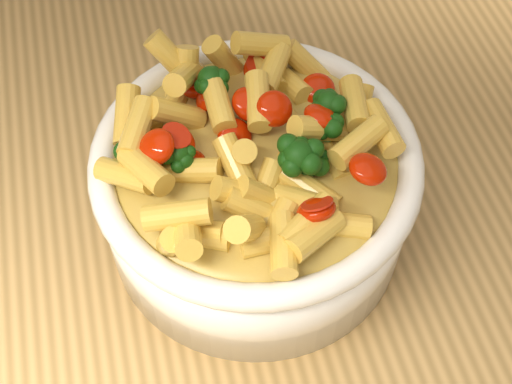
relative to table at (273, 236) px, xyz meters
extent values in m
cube|color=tan|center=(0.00, 0.00, 0.08)|extent=(1.20, 0.80, 0.04)
cylinder|color=white|center=(-0.03, -0.05, 0.15)|extent=(0.24, 0.24, 0.09)
ellipsoid|color=white|center=(-0.03, -0.05, 0.12)|extent=(0.22, 0.22, 0.04)
torus|color=white|center=(-0.03, -0.05, 0.20)|extent=(0.25, 0.25, 0.02)
ellipsoid|color=#DEC54B|center=(-0.03, -0.05, 0.20)|extent=(0.21, 0.21, 0.02)
camera|label=1|loc=(-0.11, -0.36, 0.61)|focal=50.00mm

